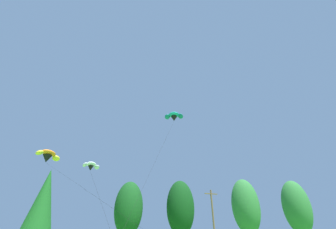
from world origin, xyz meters
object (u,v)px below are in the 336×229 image
utility_pole (213,219)px  parafoil_kite_high_white (91,166)px  parafoil_kite_mid_orange (48,156)px  parafoil_kite_far_teal (174,117)px

utility_pole → parafoil_kite_high_white: parafoil_kite_high_white is taller
utility_pole → parafoil_kite_high_white: 20.69m
parafoil_kite_high_white → parafoil_kite_mid_orange: 6.80m
utility_pole → parafoil_kite_far_teal: size_ratio=0.41×
utility_pole → parafoil_kite_far_teal: parafoil_kite_far_teal is taller
parafoil_kite_mid_orange → parafoil_kite_far_teal: (19.38, 1.93, 10.52)m
utility_pole → parafoil_kite_mid_orange: 25.81m
parafoil_kite_high_white → parafoil_kite_far_teal: (13.57, -1.62, 10.46)m
parafoil_kite_high_white → parafoil_kite_far_teal: size_ratio=0.82×
parafoil_kite_far_teal → utility_pole: bearing=-21.6°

